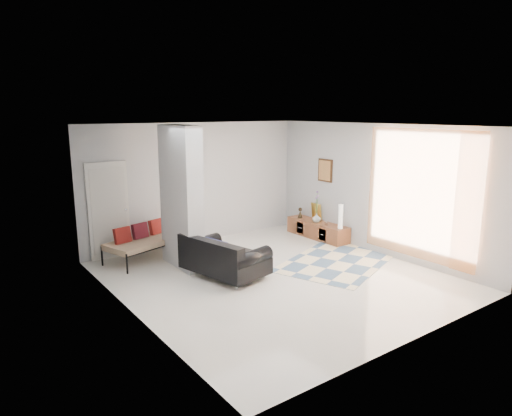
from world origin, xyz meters
TOP-DOWN VIEW (x-y plane):
  - floor at (0.00, 0.00)m, footprint 6.00×6.00m
  - ceiling at (0.00, 0.00)m, footprint 6.00×6.00m
  - wall_back at (0.00, 3.00)m, footprint 6.00×0.00m
  - wall_front at (0.00, -3.00)m, footprint 6.00×0.00m
  - wall_left at (-2.75, 0.00)m, footprint 0.00×6.00m
  - wall_right at (2.75, 0.00)m, footprint 0.00×6.00m
  - partition_column at (-1.10, 1.60)m, footprint 0.35×1.20m
  - hallway_door at (-2.10, 2.96)m, footprint 0.85×0.06m
  - curtain at (2.67, -1.15)m, footprint 0.00×2.55m
  - wall_art at (2.72, 1.52)m, footprint 0.04×0.45m
  - media_console at (2.52, 1.52)m, footprint 0.45×1.78m
  - loveseat at (-0.78, 0.63)m, footprint 1.27×1.78m
  - daybed at (-1.43, 2.46)m, footprint 2.09×1.35m
  - area_rug at (1.60, -0.05)m, footprint 3.10×2.58m
  - cylinder_lamp at (2.50, 0.75)m, footprint 0.10×0.10m
  - bronze_figurine at (2.47, 2.11)m, footprint 0.15×0.15m
  - vase at (2.47, 1.51)m, footprint 0.23×0.23m

SIDE VIEW (x-z plane):
  - floor at x=0.00m, z-range 0.00..0.00m
  - area_rug at x=1.60m, z-range 0.00..0.01m
  - media_console at x=2.52m, z-range -0.20..0.60m
  - loveseat at x=-0.78m, z-range -0.03..0.73m
  - daybed at x=-1.43m, z-range 0.03..0.79m
  - vase at x=2.47m, z-range 0.40..0.62m
  - bronze_figurine at x=2.47m, z-range 0.40..0.66m
  - cylinder_lamp at x=2.50m, z-range 0.40..0.96m
  - hallway_door at x=-2.10m, z-range 0.00..2.04m
  - partition_column at x=-1.10m, z-range 0.00..2.80m
  - wall_back at x=0.00m, z-range -1.60..4.40m
  - wall_front at x=0.00m, z-range -1.60..4.40m
  - wall_left at x=-2.75m, z-range -1.60..4.40m
  - wall_right at x=2.75m, z-range -1.60..4.40m
  - curtain at x=2.67m, z-range 0.17..2.72m
  - wall_art at x=2.72m, z-range 1.38..1.92m
  - ceiling at x=0.00m, z-range 2.80..2.80m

